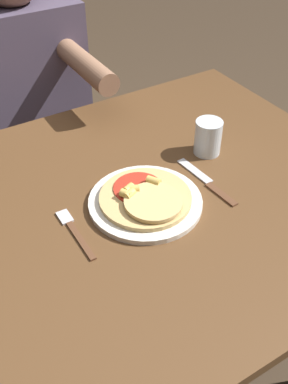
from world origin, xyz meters
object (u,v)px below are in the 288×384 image
at_px(fork, 74,230).
at_px(drinking_glass, 208,137).
at_px(pizza, 145,198).
at_px(knife, 207,182).
at_px(person_diner, 30,91).
at_px(plate, 144,202).
at_px(dining_table, 140,228).

xyz_separation_m(fork, drinking_glass, (0.44, 0.09, 0.05)).
distance_m(pizza, fork, 0.18).
relative_size(knife, person_diner, 0.18).
height_order(pizza, fork, pizza).
bearing_deg(knife, pizza, 177.55).
bearing_deg(plate, fork, 178.35).
distance_m(pizza, knife, 0.18).
bearing_deg(plate, knife, -3.90).
distance_m(plate, pizza, 0.02).
relative_size(plate, knife, 1.24).
distance_m(fork, person_diner, 0.78).
distance_m(dining_table, knife, 0.21).
xyz_separation_m(drinking_glass, person_diner, (-0.27, 0.67, -0.09)).
height_order(pizza, drinking_glass, drinking_glass).
bearing_deg(pizza, dining_table, 81.04).
relative_size(dining_table, person_diner, 1.01).
relative_size(fork, drinking_glass, 1.80).
bearing_deg(pizza, person_diner, 90.68).
distance_m(pizza, drinking_glass, 0.28).
xyz_separation_m(dining_table, fork, (-0.19, -0.02, 0.10)).
bearing_deg(drinking_glass, knife, -126.43).
height_order(plate, person_diner, person_diner).
bearing_deg(dining_table, drinking_glass, 15.83).
height_order(pizza, knife, pizza).
xyz_separation_m(dining_table, pizza, (-0.00, -0.03, 0.12)).
bearing_deg(plate, drinking_glass, 20.39).
relative_size(pizza, knife, 1.00).
height_order(dining_table, fork, fork).
bearing_deg(pizza, fork, 176.90).
bearing_deg(fork, dining_table, 5.86).
height_order(drinking_glass, person_diner, person_diner).
relative_size(dining_table, drinking_glass, 12.47).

